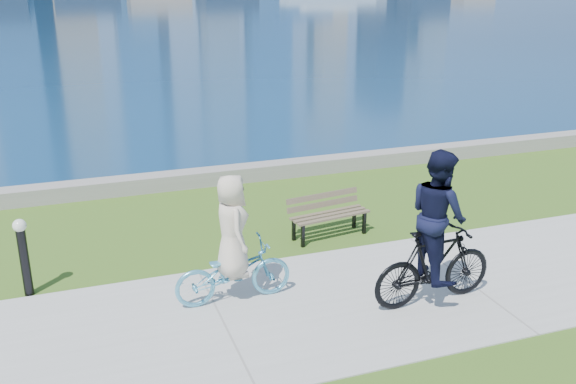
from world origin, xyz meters
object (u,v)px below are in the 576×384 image
Objects in this scene: cyclist_woman at (233,255)px; cyclist_man at (436,241)px; park_bench at (327,211)px; bollard_lamp at (23,252)px.

cyclist_man is at bearing -111.43° from cyclist_woman.
cyclist_woman is (-2.31, -1.86, 0.27)m from park_bench.
cyclist_woman is 0.84× the size of cyclist_man.
bollard_lamp is 6.17m from cyclist_man.
park_bench is 1.26× the size of bollard_lamp.
park_bench is at bearing 6.67° from bollard_lamp.
bollard_lamp is 3.19m from cyclist_woman.
cyclist_man is (2.78, -1.05, 0.26)m from cyclist_woman.
cyclist_man is at bearing -21.88° from bollard_lamp.
cyclist_woman is at bearing -23.07° from bollard_lamp.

